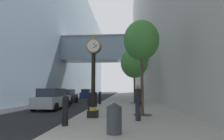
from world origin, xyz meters
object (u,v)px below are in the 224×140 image
pedestrian_walking (138,101)px  car_silver_far (52,99)px  bollard_fifth (100,97)px  street_clock (93,72)px  bollard_fourth (96,99)px  bollard_third (90,101)px  car_blue_mid (87,93)px  trash_bin (114,118)px  bollard_nearest (65,110)px  street_tree_mid_near (134,63)px  street_tree_near (141,41)px  car_black_near (66,96)px

pedestrian_walking → car_silver_far: bearing=139.7°
car_silver_far → bollard_fifth: bearing=44.7°
street_clock → bollard_fourth: street_clock is taller
bollard_third → car_blue_mid: (-4.57, 20.38, -0.02)m
street_clock → bollard_fifth: bearing=95.4°
trash_bin → bollard_fifth: bearing=100.4°
bollard_nearest → car_blue_mid: car_blue_mid is taller
car_silver_far → trash_bin: bearing=-55.7°
street_clock → bollard_nearest: (-0.77, -2.22, -1.79)m
street_tree_mid_near → street_tree_near: bearing=-90.0°
street_clock → trash_bin: (1.34, -3.42, -1.90)m
bollard_nearest → street_tree_near: 6.08m
street_tree_mid_near → trash_bin: (-1.38, -13.07, -3.79)m
bollard_third → bollard_fifth: size_ratio=1.00×
trash_bin → car_blue_mid: car_blue_mid is taller
bollard_third → car_blue_mid: 20.89m
bollard_fourth → car_silver_far: car_silver_far is taller
car_black_near → bollard_fifth: bearing=-28.1°
bollard_fourth → street_tree_near: bearing=-51.8°
bollard_third → street_tree_mid_near: (3.50, 6.73, 3.68)m
bollard_third → trash_bin: 6.69m
bollard_fourth → pedestrian_walking: size_ratio=0.70×
street_tree_mid_near → pedestrian_walking: bearing=-92.1°
street_clock → street_tree_mid_near: (2.73, 9.65, 1.89)m
bollard_fourth → bollard_third: bearing=-90.0°
street_tree_mid_near → car_blue_mid: 16.28m
bollard_third → car_blue_mid: car_blue_mid is taller
street_tree_near → street_tree_mid_near: size_ratio=0.94×
trash_bin → car_black_near: bearing=114.7°
bollard_fifth → street_tree_near: bearing=-63.5°
pedestrian_walking → street_clock: bearing=160.1°
bollard_nearest → bollard_fifth: bearing=90.0°
bollard_nearest → car_blue_mid: bearing=100.1°
bollard_fifth → car_silver_far: 4.81m
bollard_nearest → trash_bin: bollard_nearest is taller
bollard_third → pedestrian_walking: bearing=-50.5°
street_tree_near → trash_bin: (-1.38, -4.47, -3.86)m
street_tree_near → bollard_nearest: bearing=-136.9°
car_blue_mid → trash_bin: bearing=-76.0°
trash_bin → pedestrian_walking: 2.79m
street_clock → bollard_fourth: 5.83m
bollard_fifth → trash_bin: 11.68m
bollard_fifth → bollard_fourth: bearing=-90.0°
car_blue_mid → bollard_fourth: bearing=-75.6°
bollard_nearest → pedestrian_walking: size_ratio=0.70×
street_tree_near → pedestrian_walking: 3.97m
street_tree_near → trash_bin: street_tree_near is taller
street_tree_mid_near → bollard_nearest: bearing=-106.4°
car_black_near → street_clock: bearing=-64.3°
pedestrian_walking → car_black_near: 13.35m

